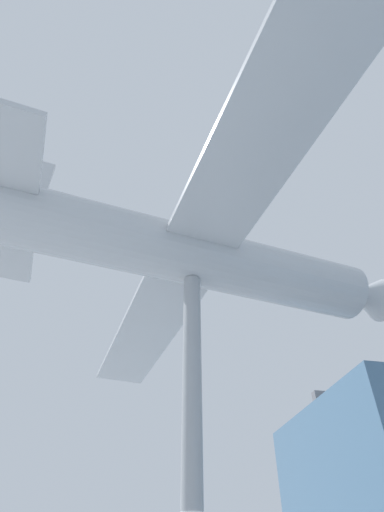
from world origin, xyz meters
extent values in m
cylinder|color=#999EA3|center=(0.00, 0.00, 3.92)|extent=(0.45, 0.45, 7.84)
cylinder|color=#B2B7BC|center=(0.00, 0.00, 8.68)|extent=(3.51, 10.99, 1.69)
cube|color=#B2B7BC|center=(0.00, 0.00, 8.68)|extent=(19.33, 5.31, 0.18)
cube|color=#B2B7BC|center=(0.81, -4.71, 8.81)|extent=(6.24, 2.03, 0.18)
cube|color=#B2B7BC|center=(0.81, -4.71, 9.83)|extent=(0.36, 1.11, 1.96)
cone|color=#B2B7BC|center=(-1.03, 5.96, 8.68)|extent=(1.62, 1.47, 1.43)
camera|label=1|loc=(8.69, -1.64, 1.55)|focal=28.00mm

